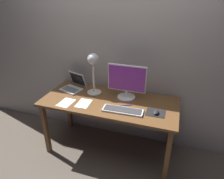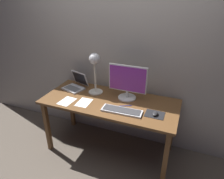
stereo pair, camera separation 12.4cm
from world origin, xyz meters
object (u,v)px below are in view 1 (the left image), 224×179
Objects in this scene: desk_lamp at (93,66)px; pen at (126,105)px; monitor at (127,81)px; laptop at (74,85)px; mouse at (156,112)px; keyboard_main at (123,110)px.

desk_lamp is 0.61m from pen.
monitor is 0.73m from laptop.
laptop is at bearing 166.25° from mouse.
desk_lamp is 3.69× the size of pen.
monitor is at bearing 97.78° from keyboard_main.
laptop is 0.43m from desk_lamp.
pen is at bearing 170.24° from mouse.
mouse reaches higher than pen.
mouse is at bearing -13.75° from laptop.
pen is at bearing -15.52° from laptop.
laptop reaches higher than keyboard_main.
monitor is 0.50m from mouse.
keyboard_main is 0.35m from mouse.
pen is at bearing 89.33° from keyboard_main.
keyboard_main is 0.83m from laptop.
monitor is 0.44m from desk_lamp.
mouse is at bearing -9.76° from pen.
pen is (0.04, -0.19, -0.22)m from monitor.
laptop is 0.79m from pen.
mouse is (0.35, 0.07, 0.01)m from keyboard_main.
keyboard_main is 3.18× the size of pen.
mouse is at bearing 10.72° from keyboard_main.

